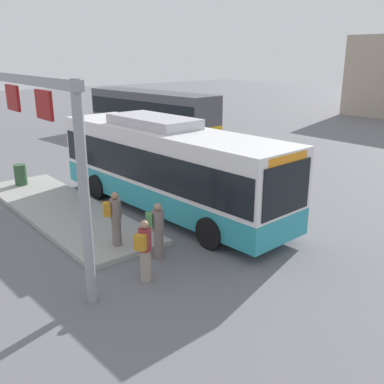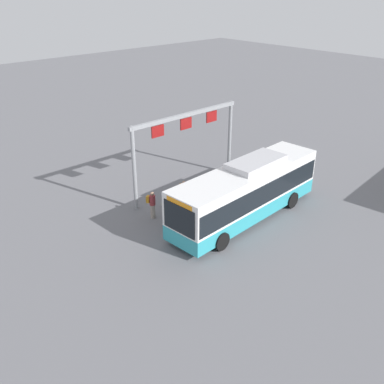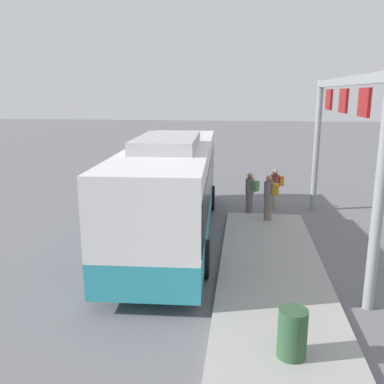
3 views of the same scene
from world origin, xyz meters
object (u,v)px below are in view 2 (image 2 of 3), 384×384
at_px(trash_bin, 270,164).
at_px(person_boarding, 184,193).
at_px(bus_main, 246,190).
at_px(person_waiting_near, 152,204).
at_px(person_waiting_mid, 176,205).

bearing_deg(trash_bin, person_boarding, -0.11).
distance_m(bus_main, person_waiting_near, 5.45).
relative_size(person_boarding, person_waiting_near, 1.00).
bearing_deg(person_waiting_near, person_waiting_mid, 10.33).
height_order(person_waiting_near, trash_bin, person_waiting_near).
relative_size(bus_main, person_boarding, 6.38).
height_order(person_boarding, person_waiting_near, person_boarding).
distance_m(person_boarding, trash_bin, 8.23).
bearing_deg(trash_bin, person_waiting_mid, 3.94).
bearing_deg(person_boarding, person_waiting_mid, -43.61).
distance_m(person_waiting_mid, trash_bin, 9.46).
distance_m(bus_main, trash_bin, 7.28).
bearing_deg(person_boarding, bus_main, 46.70).
bearing_deg(person_waiting_near, bus_main, 16.19).
bearing_deg(person_boarding, person_waiting_near, -81.97).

